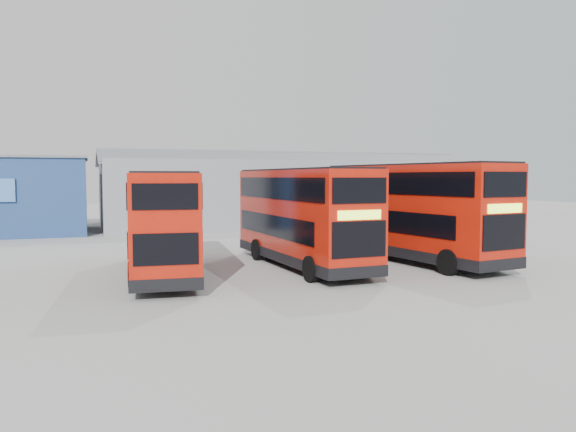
{
  "coord_description": "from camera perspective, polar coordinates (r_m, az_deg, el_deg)",
  "views": [
    {
      "loc": [
        -7.93,
        -23.47,
        3.8
      ],
      "look_at": [
        0.26,
        -0.59,
        2.1
      ],
      "focal_mm": 35.0,
      "sensor_mm": 36.0,
      "label": 1
    }
  ],
  "objects": [
    {
      "name": "single_decker_blue",
      "position": [
        35.21,
        10.55,
        -0.07
      ],
      "size": [
        2.7,
        10.07,
        2.71
      ],
      "rotation": [
        0.0,
        0.0,
        3.18
      ],
      "color": "#0C0D35",
      "rests_on": "ground"
    },
    {
      "name": "double_decker_left",
      "position": [
        22.1,
        -12.69,
        -0.82
      ],
      "size": [
        3.17,
        9.57,
        3.98
      ],
      "rotation": [
        0.0,
        0.0,
        3.04
      ],
      "color": "#B0180A",
      "rests_on": "ground"
    },
    {
      "name": "double_decker_centre",
      "position": [
        23.63,
        1.39,
        -0.22
      ],
      "size": [
        2.87,
        9.9,
        4.14
      ],
      "rotation": [
        0.0,
        0.0,
        0.05
      ],
      "color": "#B0180A",
      "rests_on": "ground"
    },
    {
      "name": "maintenance_shed",
      "position": [
        46.31,
        0.42,
        2.52
      ],
      "size": [
        30.5,
        12.0,
        5.89
      ],
      "color": "gray",
      "rests_on": "ground"
    },
    {
      "name": "double_decker_right",
      "position": [
        25.79,
        12.46,
        0.3
      ],
      "size": [
        3.95,
        10.57,
        4.37
      ],
      "rotation": [
        0.0,
        0.0,
        0.14
      ],
      "color": "#B0180A",
      "rests_on": "ground"
    },
    {
      "name": "ground_plane",
      "position": [
        25.06,
        -1.02,
        -4.72
      ],
      "size": [
        120.0,
        120.0,
        0.0
      ],
      "primitive_type": "plane",
      "color": "gray",
      "rests_on": "ground"
    }
  ]
}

